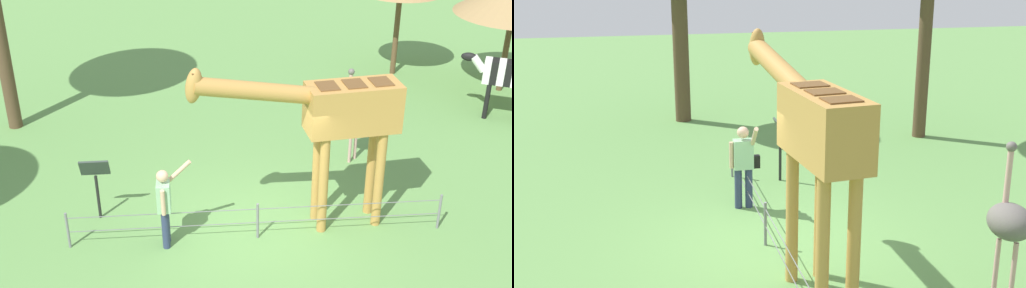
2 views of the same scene
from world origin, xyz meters
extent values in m
plane|color=#60934C|center=(0.00, 0.00, 0.00)|extent=(60.00, 60.00, 0.00)
cylinder|color=#BC8942|center=(-1.24, 0.12, 1.00)|extent=(0.18, 0.18, 2.00)
cylinder|color=#BC8942|center=(-1.19, -0.32, 1.00)|extent=(0.18, 0.18, 2.00)
cylinder|color=#BC8942|center=(-2.33, -0.01, 1.00)|extent=(0.18, 0.18, 2.00)
cylinder|color=#BC8942|center=(-2.28, -0.44, 1.00)|extent=(0.18, 0.18, 2.00)
cube|color=#BC8942|center=(-1.76, -0.16, 2.45)|extent=(1.77, 0.89, 0.90)
cube|color=brown|center=(-1.27, -0.11, 2.91)|extent=(0.41, 0.48, 0.02)
cube|color=brown|center=(-1.76, -0.16, 2.91)|extent=(0.41, 0.48, 0.02)
cube|color=brown|center=(-2.26, -0.22, 2.91)|extent=(0.41, 0.48, 0.02)
cylinder|color=#BC8942|center=(-0.05, 0.03, 2.92)|extent=(2.34, 0.58, 0.71)
ellipsoid|color=#BC8942|center=(1.08, 0.16, 3.12)|extent=(0.41, 0.30, 0.68)
cylinder|color=brown|center=(1.08, 0.22, 3.30)|extent=(0.05, 0.05, 0.14)
cylinder|color=brown|center=(1.08, 0.10, 3.30)|extent=(0.05, 0.05, 0.14)
cylinder|color=navy|center=(1.71, 0.21, 0.39)|extent=(0.14, 0.14, 0.78)
cylinder|color=navy|center=(1.71, 0.41, 0.39)|extent=(0.14, 0.14, 0.78)
cube|color=#93C699|center=(1.71, 0.31, 1.06)|extent=(0.24, 0.36, 0.55)
sphere|color=#D8AD8C|center=(1.71, 0.31, 1.47)|extent=(0.22, 0.22, 0.22)
cylinder|color=#D8AD8C|center=(1.41, 0.15, 1.47)|extent=(0.45, 0.09, 0.44)
cylinder|color=#D8AD8C|center=(1.71, 0.53, 1.05)|extent=(0.08, 0.08, 0.50)
cube|color=black|center=(1.76, 0.09, 0.88)|extent=(0.12, 0.20, 0.24)
cylinder|color=black|center=(-6.34, -4.50, 0.47)|extent=(0.12, 0.12, 0.95)
cylinder|color=black|center=(-6.47, -4.77, 0.47)|extent=(0.12, 0.12, 0.95)
cube|color=black|center=(-6.77, -4.45, 1.25)|extent=(0.35, 0.47, 0.60)
cube|color=silver|center=(-6.61, -4.53, 1.25)|extent=(0.35, 0.47, 0.60)
cube|color=black|center=(-6.46, -4.61, 1.25)|extent=(0.35, 0.47, 0.60)
cube|color=silver|center=(-6.31, -4.68, 1.25)|extent=(0.35, 0.47, 0.60)
cylinder|color=silver|center=(-6.09, -4.78, 1.40)|extent=(0.49, 0.37, 0.47)
ellipsoid|color=black|center=(-5.87, -4.89, 1.55)|extent=(0.44, 0.34, 0.22)
cylinder|color=#CC9E93|center=(-2.35, -2.49, 0.45)|extent=(0.07, 0.07, 0.90)
cylinder|color=#CC9E93|center=(-2.51, -2.65, 0.45)|extent=(0.07, 0.07, 0.90)
ellipsoid|color=#66605B|center=(-2.43, -2.57, 1.18)|extent=(0.70, 0.56, 0.49)
cylinder|color=#CC9E93|center=(-2.28, -2.57, 1.73)|extent=(0.08, 0.08, 0.80)
sphere|color=#66605B|center=(-2.28, -2.57, 2.18)|extent=(0.14, 0.14, 0.14)
cylinder|color=brown|center=(-4.81, -7.80, 1.24)|extent=(0.16, 0.16, 2.48)
cylinder|color=brown|center=(-7.49, -6.27, 1.11)|extent=(0.16, 0.16, 2.23)
cylinder|color=brown|center=(5.66, -5.08, 2.17)|extent=(0.34, 0.34, 4.34)
cylinder|color=black|center=(3.05, -0.71, 0.47)|extent=(0.06, 0.06, 0.95)
cube|color=#333D38|center=(3.05, -0.71, 1.13)|extent=(0.56, 0.21, 0.38)
cylinder|color=slate|center=(-3.50, 0.25, 0.38)|extent=(0.05, 0.05, 0.75)
cylinder|color=slate|center=(0.00, 0.25, 0.38)|extent=(0.05, 0.05, 0.75)
cylinder|color=slate|center=(3.50, 0.25, 0.38)|extent=(0.05, 0.05, 0.75)
cube|color=slate|center=(0.00, 0.25, 0.64)|extent=(7.00, 0.01, 0.01)
cube|color=slate|center=(0.00, 0.25, 0.34)|extent=(7.00, 0.01, 0.01)
camera|label=1|loc=(0.97, 10.72, 7.50)|focal=47.27mm
camera|label=2|loc=(-9.48, 2.23, 4.58)|focal=45.04mm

